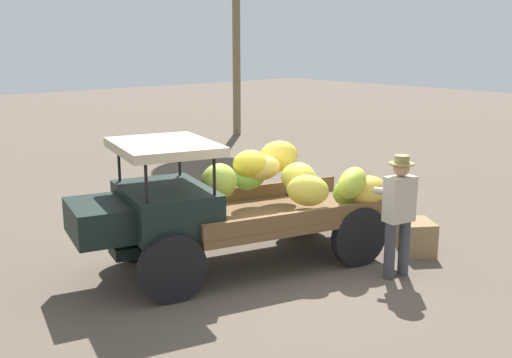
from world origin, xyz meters
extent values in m
plane|color=brown|center=(0.00, 0.00, 0.00)|extent=(60.00, 60.00, 0.00)
cube|color=black|center=(-0.01, -0.31, 0.49)|extent=(3.98, 1.43, 0.16)
cylinder|color=black|center=(1.59, 0.10, 0.44)|extent=(0.88, 0.35, 0.87)
cylinder|color=black|center=(1.19, -1.45, 0.44)|extent=(0.88, 0.35, 0.87)
cylinder|color=black|center=(-1.12, 0.80, 0.44)|extent=(0.88, 0.35, 0.87)
cylinder|color=black|center=(-1.52, -0.74, 0.44)|extent=(0.88, 0.35, 0.87)
cube|color=brown|center=(-0.45, -0.20, 0.67)|extent=(3.34, 2.42, 0.10)
cube|color=brown|center=(-0.25, 0.58, 0.83)|extent=(2.92, 0.83, 0.22)
cube|color=brown|center=(-0.65, -0.97, 0.83)|extent=(2.92, 0.83, 0.22)
cube|color=black|center=(1.20, -0.62, 0.99)|extent=(1.45, 1.75, 0.55)
cube|color=black|center=(2.07, -0.85, 0.94)|extent=(0.94, 1.21, 0.44)
cylinder|color=black|center=(1.79, -0.11, 1.54)|extent=(0.04, 0.04, 0.55)
cylinder|color=black|center=(1.46, -1.36, 1.54)|extent=(0.04, 0.04, 0.55)
cylinder|color=black|center=(0.93, 0.11, 1.54)|extent=(0.04, 0.04, 0.55)
cylinder|color=black|center=(0.61, -1.14, 1.54)|extent=(0.04, 0.04, 0.55)
cube|color=#C7B591|center=(1.20, -0.62, 1.82)|extent=(1.56, 1.78, 0.12)
ellipsoid|color=#B2CA3E|center=(-1.12, 0.63, 1.19)|extent=(0.79, 0.74, 0.58)
ellipsoid|color=gold|center=(-0.94, -0.70, 1.41)|extent=(0.72, 0.54, 0.49)
ellipsoid|color=gold|center=(-1.42, 0.70, 1.02)|extent=(0.63, 0.54, 0.55)
ellipsoid|color=#B0C54A|center=(-0.85, -0.09, 1.10)|extent=(0.65, 0.57, 0.57)
ellipsoid|color=#89B639|center=(-1.27, 0.56, 1.02)|extent=(0.76, 0.63, 0.50)
ellipsoid|color=gold|center=(-0.46, -0.58, 1.31)|extent=(0.71, 0.60, 0.46)
ellipsoid|color=gold|center=(-0.29, -0.61, 1.39)|extent=(0.66, 0.61, 0.47)
ellipsoid|color=gold|center=(-0.49, 0.37, 1.14)|extent=(0.64, 0.70, 0.46)
ellipsoid|color=gold|center=(-0.78, -0.10, 1.20)|extent=(0.70, 0.70, 0.46)
ellipsoid|color=#91AA39|center=(0.28, -0.64, 1.20)|extent=(0.59, 0.47, 0.57)
ellipsoid|color=#7FC441|center=(-0.35, -0.70, 1.16)|extent=(0.57, 0.48, 0.50)
cylinder|color=#3B3E45|center=(-1.06, 1.39, 0.40)|extent=(0.15, 0.15, 0.79)
cylinder|color=#3B3E45|center=(-1.31, 1.43, 0.40)|extent=(0.15, 0.15, 0.79)
cube|color=#BBB19C|center=(-1.18, 1.41, 1.10)|extent=(0.44, 0.31, 0.62)
cylinder|color=#BBB19C|center=(-1.10, 1.29, 1.19)|extent=(0.27, 0.40, 0.10)
cylinder|color=#BBB19C|center=(-1.30, 1.33, 1.19)|extent=(0.37, 0.34, 0.10)
sphere|color=tan|center=(-1.18, 1.41, 1.52)|extent=(0.22, 0.22, 0.22)
cylinder|color=olive|center=(-1.18, 1.41, 1.58)|extent=(0.34, 0.34, 0.02)
cylinder|color=olive|center=(-1.18, 1.41, 1.64)|extent=(0.20, 0.20, 0.10)
cube|color=olive|center=(-2.19, 1.05, 0.25)|extent=(0.69, 0.73, 0.51)
cylinder|color=#776649|center=(-7.58, -9.82, 3.53)|extent=(0.26, 0.26, 7.07)
camera|label=1|loc=(5.45, 6.08, 3.20)|focal=42.82mm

